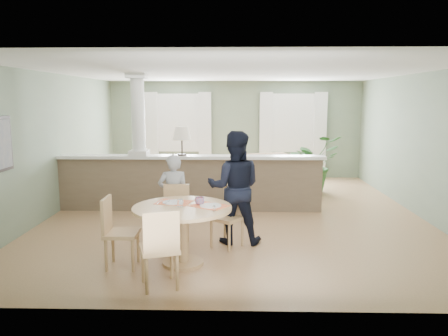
{
  "coord_description": "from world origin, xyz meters",
  "views": [
    {
      "loc": [
        -0.0,
        -8.31,
        2.21
      ],
      "look_at": [
        -0.19,
        -1.0,
        1.05
      ],
      "focal_mm": 35.0,
      "sensor_mm": 36.0,
      "label": 1
    }
  ],
  "objects_px": {
    "dining_table": "(183,218)",
    "man_person": "(234,187)",
    "chair_far_boy": "(176,212)",
    "chair_near": "(160,246)",
    "child_person": "(174,196)",
    "chair_far_man": "(230,213)",
    "houseplant": "(313,163)",
    "sofa": "(245,177)",
    "chair_side": "(116,229)"
  },
  "relations": [
    {
      "from": "dining_table",
      "to": "chair_far_boy",
      "type": "distance_m",
      "value": 0.86
    },
    {
      "from": "houseplant",
      "to": "dining_table",
      "type": "bearing_deg",
      "value": -118.19
    },
    {
      "from": "chair_side",
      "to": "man_person",
      "type": "bearing_deg",
      "value": -56.88
    },
    {
      "from": "sofa",
      "to": "man_person",
      "type": "bearing_deg",
      "value": -113.79
    },
    {
      "from": "dining_table",
      "to": "chair_far_man",
      "type": "relative_size",
      "value": 1.44
    },
    {
      "from": "dining_table",
      "to": "chair_side",
      "type": "bearing_deg",
      "value": -172.37
    },
    {
      "from": "sofa",
      "to": "chair_near",
      "type": "xyz_separation_m",
      "value": [
        -1.09,
        -4.94,
        0.07
      ]
    },
    {
      "from": "chair_side",
      "to": "child_person",
      "type": "relative_size",
      "value": 0.7
    },
    {
      "from": "chair_side",
      "to": "chair_far_man",
      "type": "bearing_deg",
      "value": -59.91
    },
    {
      "from": "dining_table",
      "to": "child_person",
      "type": "height_order",
      "value": "child_person"
    },
    {
      "from": "sofa",
      "to": "chair_near",
      "type": "bearing_deg",
      "value": -122.08
    },
    {
      "from": "houseplant",
      "to": "chair_far_boy",
      "type": "height_order",
      "value": "houseplant"
    },
    {
      "from": "houseplant",
      "to": "man_person",
      "type": "height_order",
      "value": "man_person"
    },
    {
      "from": "chair_far_boy",
      "to": "man_person",
      "type": "height_order",
      "value": "man_person"
    },
    {
      "from": "houseplant",
      "to": "chair_far_boy",
      "type": "distance_m",
      "value": 4.8
    },
    {
      "from": "chair_far_man",
      "to": "child_person",
      "type": "bearing_deg",
      "value": -166.27
    },
    {
      "from": "chair_far_boy",
      "to": "chair_near",
      "type": "bearing_deg",
      "value": -93.37
    },
    {
      "from": "sofa",
      "to": "chair_side",
      "type": "bearing_deg",
      "value": -132.42
    },
    {
      "from": "chair_side",
      "to": "man_person",
      "type": "relative_size",
      "value": 0.54
    },
    {
      "from": "chair_near",
      "to": "child_person",
      "type": "bearing_deg",
      "value": -105.2
    },
    {
      "from": "dining_table",
      "to": "chair_far_man",
      "type": "xyz_separation_m",
      "value": [
        0.62,
        0.78,
        -0.13
      ]
    },
    {
      "from": "chair_far_man",
      "to": "chair_side",
      "type": "xyz_separation_m",
      "value": [
        -1.49,
        -0.9,
        0.01
      ]
    },
    {
      "from": "dining_table",
      "to": "man_person",
      "type": "height_order",
      "value": "man_person"
    },
    {
      "from": "houseplant",
      "to": "chair_far_man",
      "type": "bearing_deg",
      "value": -115.92
    },
    {
      "from": "houseplant",
      "to": "child_person",
      "type": "xyz_separation_m",
      "value": [
        -2.83,
        -3.61,
        -0.01
      ]
    },
    {
      "from": "chair_near",
      "to": "man_person",
      "type": "xyz_separation_m",
      "value": [
        0.86,
        1.73,
        0.34
      ]
    },
    {
      "from": "dining_table",
      "to": "man_person",
      "type": "distance_m",
      "value": 1.18
    },
    {
      "from": "chair_near",
      "to": "child_person",
      "type": "relative_size",
      "value": 0.71
    },
    {
      "from": "chair_near",
      "to": "chair_side",
      "type": "bearing_deg",
      "value": -62.69
    },
    {
      "from": "houseplant",
      "to": "chair_side",
      "type": "height_order",
      "value": "houseplant"
    },
    {
      "from": "sofa",
      "to": "chair_far_man",
      "type": "relative_size",
      "value": 3.48
    },
    {
      "from": "houseplant",
      "to": "child_person",
      "type": "relative_size",
      "value": 1.01
    },
    {
      "from": "sofa",
      "to": "chair_near",
      "type": "relative_size",
      "value": 3.31
    },
    {
      "from": "sofa",
      "to": "man_person",
      "type": "distance_m",
      "value": 3.24
    },
    {
      "from": "chair_far_man",
      "to": "child_person",
      "type": "xyz_separation_m",
      "value": [
        -0.9,
        0.37,
        0.17
      ]
    },
    {
      "from": "dining_table",
      "to": "chair_far_boy",
      "type": "height_order",
      "value": "chair_far_boy"
    },
    {
      "from": "chair_side",
      "to": "chair_far_boy",
      "type": "bearing_deg",
      "value": -36.31
    },
    {
      "from": "chair_far_boy",
      "to": "chair_near",
      "type": "distance_m",
      "value": 1.62
    },
    {
      "from": "chair_far_man",
      "to": "man_person",
      "type": "height_order",
      "value": "man_person"
    },
    {
      "from": "chair_near",
      "to": "chair_side",
      "type": "relative_size",
      "value": 1.02
    },
    {
      "from": "houseplant",
      "to": "man_person",
      "type": "distance_m",
      "value": 4.25
    },
    {
      "from": "chair_far_boy",
      "to": "dining_table",
      "type": "bearing_deg",
      "value": -80.67
    },
    {
      "from": "chair_near",
      "to": "man_person",
      "type": "height_order",
      "value": "man_person"
    },
    {
      "from": "dining_table",
      "to": "man_person",
      "type": "relative_size",
      "value": 0.76
    },
    {
      "from": "sofa",
      "to": "chair_far_boy",
      "type": "distance_m",
      "value": 3.5
    },
    {
      "from": "houseplant",
      "to": "man_person",
      "type": "relative_size",
      "value": 0.79
    },
    {
      "from": "chair_near",
      "to": "child_person",
      "type": "height_order",
      "value": "child_person"
    },
    {
      "from": "sofa",
      "to": "chair_near",
      "type": "height_order",
      "value": "chair_near"
    },
    {
      "from": "sofa",
      "to": "houseplant",
      "type": "xyz_separation_m",
      "value": [
        1.63,
        0.61,
        0.22
      ]
    },
    {
      "from": "chair_far_boy",
      "to": "chair_near",
      "type": "height_order",
      "value": "chair_near"
    }
  ]
}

